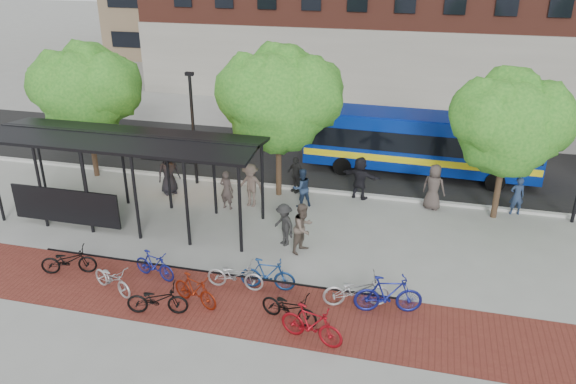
% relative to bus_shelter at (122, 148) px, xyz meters
% --- Properties ---
extents(ground, '(160.00, 160.00, 0.00)m').
position_rel_bus_shelter_xyz_m(ground, '(8.13, 0.48, -3.00)').
color(ground, '#9E9E99').
rests_on(ground, ground).
extents(asphalt_street, '(160.00, 8.00, 0.01)m').
position_rel_bus_shelter_xyz_m(asphalt_street, '(8.13, 8.48, -2.99)').
color(asphalt_street, black).
rests_on(asphalt_street, ground).
extents(curb, '(160.00, 0.25, 0.12)m').
position_rel_bus_shelter_xyz_m(curb, '(8.13, 4.48, -2.94)').
color(curb, '#B7B7B2').
rests_on(curb, ground).
extents(brick_strip, '(24.00, 3.00, 0.01)m').
position_rel_bus_shelter_xyz_m(brick_strip, '(6.13, -4.52, -3.00)').
color(brick_strip, maroon).
rests_on(brick_strip, ground).
extents(bike_rack_rail, '(12.00, 0.05, 0.95)m').
position_rel_bus_shelter_xyz_m(bike_rack_rail, '(4.83, -3.62, -3.00)').
color(bike_rack_rail, black).
rests_on(bike_rack_rail, ground).
extents(bus_shelter, '(10.60, 3.07, 3.60)m').
position_rel_bus_shelter_xyz_m(bus_shelter, '(0.00, 0.00, 0.00)').
color(bus_shelter, black).
rests_on(bus_shelter, ground).
extents(tree_a, '(4.90, 4.00, 6.18)m').
position_rel_bus_shelter_xyz_m(tree_a, '(-3.77, 3.83, 1.24)').
color(tree_a, '#382619').
rests_on(tree_a, ground).
extents(tree_b, '(5.15, 4.20, 6.47)m').
position_rel_bus_shelter_xyz_m(tree_b, '(5.23, 3.83, 1.46)').
color(tree_b, '#382619').
rests_on(tree_b, ground).
extents(tree_c, '(4.66, 3.80, 5.92)m').
position_rel_bus_shelter_xyz_m(tree_c, '(14.22, 3.83, 1.06)').
color(tree_c, '#382619').
rests_on(tree_c, ground).
extents(lamp_post_left, '(0.35, 0.20, 5.12)m').
position_rel_bus_shelter_xyz_m(lamp_post_left, '(1.13, 4.08, -0.25)').
color(lamp_post_left, black).
rests_on(lamp_post_left, ground).
extents(bus, '(10.86, 2.83, 2.91)m').
position_rel_bus_shelter_xyz_m(bus, '(10.94, 7.80, -1.33)').
color(bus, '#082795').
rests_on(bus, ground).
extents(bike_0, '(1.93, 1.18, 0.96)m').
position_rel_bus_shelter_xyz_m(bike_0, '(0.02, -4.16, -2.52)').
color(bike_0, black).
rests_on(bike_0, ground).
extents(bike_2, '(1.86, 1.26, 0.92)m').
position_rel_bus_shelter_xyz_m(bike_2, '(2.00, -4.78, -2.54)').
color(bike_2, '#ABACAE').
rests_on(bike_2, ground).
extents(bike_3, '(1.67, 0.86, 0.97)m').
position_rel_bus_shelter_xyz_m(bike_3, '(2.93, -3.72, -2.51)').
color(bike_3, navy).
rests_on(bike_3, ground).
extents(bike_4, '(1.93, 1.02, 0.97)m').
position_rel_bus_shelter_xyz_m(bike_4, '(3.90, -5.47, -2.52)').
color(bike_4, black).
rests_on(bike_4, ground).
extents(bike_5, '(1.77, 1.06, 1.03)m').
position_rel_bus_shelter_xyz_m(bike_5, '(4.80, -4.78, -2.48)').
color(bike_5, maroon).
rests_on(bike_5, ground).
extents(bike_6, '(1.89, 0.70, 0.98)m').
position_rel_bus_shelter_xyz_m(bike_6, '(5.70, -3.64, -2.51)').
color(bike_6, '#ABABAE').
rests_on(bike_6, ground).
extents(bike_7, '(1.83, 0.60, 1.08)m').
position_rel_bus_shelter_xyz_m(bike_7, '(6.71, -3.43, -2.46)').
color(bike_7, navy).
rests_on(bike_7, ground).
extents(bike_8, '(1.93, 1.09, 0.96)m').
position_rel_bus_shelter_xyz_m(bike_8, '(7.79, -4.87, -2.52)').
color(bike_8, black).
rests_on(bike_8, ground).
extents(bike_9, '(1.97, 1.00, 1.14)m').
position_rel_bus_shelter_xyz_m(bike_9, '(8.60, -5.61, -2.43)').
color(bike_9, maroon).
rests_on(bike_9, ground).
extents(bike_10, '(2.16, 1.24, 1.07)m').
position_rel_bus_shelter_xyz_m(bike_10, '(9.57, -3.62, -2.46)').
color(bike_10, '#A2A2A4').
rests_on(bike_10, ground).
extents(bike_11, '(2.12, 1.01, 1.23)m').
position_rel_bus_shelter_xyz_m(bike_11, '(10.53, -3.71, -2.38)').
color(bike_11, navy).
rests_on(bike_11, ground).
extents(pedestrian_0, '(1.14, 1.11, 1.97)m').
position_rel_bus_shelter_xyz_m(pedestrian_0, '(0.42, 2.74, -2.01)').
color(pedestrian_0, black).
rests_on(pedestrian_0, ground).
extents(pedestrian_1, '(0.68, 0.51, 1.67)m').
position_rel_bus_shelter_xyz_m(pedestrian_1, '(3.42, 1.89, -2.16)').
color(pedestrian_1, '#403633').
rests_on(pedestrian_1, ground).
extents(pedestrian_2, '(1.04, 1.01, 1.69)m').
position_rel_bus_shelter_xyz_m(pedestrian_2, '(6.37, 2.85, -2.16)').
color(pedestrian_2, '#20314C').
rests_on(pedestrian_2, ground).
extents(pedestrian_3, '(1.32, 0.90, 1.88)m').
position_rel_bus_shelter_xyz_m(pedestrian_3, '(4.30, 2.37, -2.06)').
color(pedestrian_3, brown).
rests_on(pedestrian_3, ground).
extents(pedestrian_4, '(1.03, 0.86, 1.65)m').
position_rel_bus_shelter_xyz_m(pedestrian_4, '(5.78, 4.28, -2.18)').
color(pedestrian_4, '#272727').
rests_on(pedestrian_4, ground).
extents(pedestrian_5, '(1.83, 1.02, 1.88)m').
position_rel_bus_shelter_xyz_m(pedestrian_5, '(8.61, 4.28, -2.06)').
color(pedestrian_5, black).
rests_on(pedestrian_5, ground).
extents(pedestrian_6, '(1.09, 0.88, 1.94)m').
position_rel_bus_shelter_xyz_m(pedestrian_6, '(11.69, 3.97, -2.03)').
color(pedestrian_6, '#453A37').
rests_on(pedestrian_6, ground).
extents(pedestrian_7, '(0.66, 0.50, 1.62)m').
position_rel_bus_shelter_xyz_m(pedestrian_7, '(14.97, 4.28, -2.19)').
color(pedestrian_7, '#22314F').
rests_on(pedestrian_7, ground).
extents(pedestrian_8, '(1.02, 1.12, 1.86)m').
position_rel_bus_shelter_xyz_m(pedestrian_8, '(7.27, -0.80, -2.07)').
color(pedestrian_8, brown).
rests_on(pedestrian_8, ground).
extents(pedestrian_9, '(1.19, 1.14, 1.63)m').
position_rel_bus_shelter_xyz_m(pedestrian_9, '(6.49, -0.51, -2.19)').
color(pedestrian_9, '#242424').
rests_on(pedestrian_9, ground).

